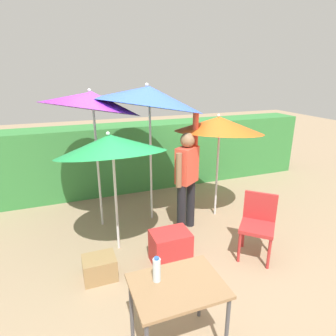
% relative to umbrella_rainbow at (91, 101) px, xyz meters
% --- Properties ---
extents(ground_plane, '(24.00, 24.00, 0.00)m').
position_rel_umbrella_rainbow_xyz_m(ground_plane, '(0.95, -0.98, -2.04)').
color(ground_plane, '#9E8466').
extents(hedge_row, '(8.00, 0.70, 1.40)m').
position_rel_umbrella_rainbow_xyz_m(hedge_row, '(0.95, 1.42, -1.34)').
color(hedge_row, '#38843D').
rests_on(hedge_row, ground_plane).
extents(umbrella_rainbow, '(1.55, 1.51, 2.40)m').
position_rel_umbrella_rainbow_xyz_m(umbrella_rainbow, '(0.00, 0.00, 0.00)').
color(umbrella_rainbow, silver).
rests_on(umbrella_rainbow, ground_plane).
extents(umbrella_orange, '(1.48, 1.48, 1.86)m').
position_rel_umbrella_rainbow_xyz_m(umbrella_orange, '(1.96, -0.36, -0.42)').
color(umbrella_orange, silver).
rests_on(umbrella_orange, ground_plane).
extents(umbrella_yellow, '(1.82, 1.79, 2.46)m').
position_rel_umbrella_rainbow_xyz_m(umbrella_yellow, '(0.85, -0.08, 0.04)').
color(umbrella_yellow, silver).
rests_on(umbrella_yellow, ground_plane).
extents(umbrella_navy, '(1.46, 1.47, 1.84)m').
position_rel_umbrella_rainbow_xyz_m(umbrella_navy, '(0.11, -0.80, -0.48)').
color(umbrella_navy, silver).
rests_on(umbrella_navy, ground_plane).
extents(person_vendor, '(0.50, 0.39, 1.88)m').
position_rel_umbrella_rainbow_xyz_m(person_vendor, '(1.27, -0.65, -1.11)').
color(person_vendor, black).
rests_on(person_vendor, ground_plane).
extents(chair_plastic, '(0.62, 0.62, 0.89)m').
position_rel_umbrella_rainbow_xyz_m(chair_plastic, '(1.91, -1.63, -1.53)').
color(chair_plastic, '#B72D2D').
rests_on(chair_plastic, ground_plane).
extents(cooler_box, '(0.51, 0.38, 0.45)m').
position_rel_umbrella_rainbow_xyz_m(cooler_box, '(0.73, -1.37, -1.82)').
color(cooler_box, red).
rests_on(cooler_box, ground_plane).
extents(crate_cardboard, '(0.40, 0.32, 0.29)m').
position_rel_umbrella_rainbow_xyz_m(crate_cardboard, '(-0.21, -1.36, -1.90)').
color(crate_cardboard, '#9E7A4C').
rests_on(crate_cardboard, ground_plane).
extents(folding_table, '(0.80, 0.60, 0.72)m').
position_rel_umbrella_rainbow_xyz_m(folding_table, '(0.32, -2.59, -1.41)').
color(folding_table, '#4C4C51').
rests_on(folding_table, ground_plane).
extents(bottle_water, '(0.07, 0.07, 0.24)m').
position_rel_umbrella_rainbow_xyz_m(bottle_water, '(0.17, -2.48, -1.21)').
color(bottle_water, silver).
rests_on(bottle_water, folding_table).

